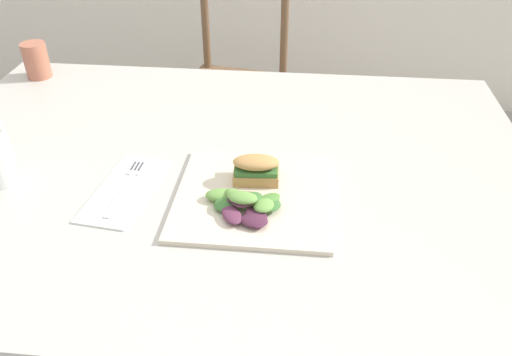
{
  "coord_description": "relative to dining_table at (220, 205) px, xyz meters",
  "views": [
    {
      "loc": [
        0.19,
        -0.99,
        1.33
      ],
      "look_at": [
        0.11,
        -0.17,
        0.76
      ],
      "focal_mm": 35.97,
      "sensor_mm": 36.0,
      "label": 1
    }
  ],
  "objects": [
    {
      "name": "dining_table",
      "position": [
        0.0,
        0.0,
        0.0
      ],
      "size": [
        1.35,
        0.99,
        0.74
      ],
      "color": "#BCB7AD",
      "rests_on": "ground"
    },
    {
      "name": "sandwich_half_front",
      "position": [
        0.09,
        -0.07,
        0.15
      ],
      "size": [
        0.09,
        0.06,
        0.06
      ],
      "color": "tan",
      "rests_on": "plate_lunch"
    },
    {
      "name": "plate_lunch",
      "position": [
        0.09,
        -0.11,
        0.12
      ],
      "size": [
        0.29,
        0.29,
        0.01
      ],
      "primitive_type": "cube",
      "color": "beige",
      "rests_on": "dining_table"
    },
    {
      "name": "fork_on_napkin",
      "position": [
        -0.16,
        -0.1,
        0.12
      ],
      "size": [
        0.03,
        0.19,
        0.0
      ],
      "color": "silver",
      "rests_on": "napkin_folded"
    },
    {
      "name": "cup_extra_side",
      "position": [
        -0.57,
        0.39,
        0.16
      ],
      "size": [
        0.07,
        0.07,
        0.1
      ],
      "primitive_type": "cylinder",
      "color": "#B2664C",
      "rests_on": "dining_table"
    },
    {
      "name": "salad_mixed_greens",
      "position": [
        0.08,
        -0.16,
        0.14
      ],
      "size": [
        0.15,
        0.11,
        0.04
      ],
      "color": "#3D7033",
      "rests_on": "plate_lunch"
    },
    {
      "name": "ground_plane",
      "position": [
        -0.02,
        0.1,
        -0.63
      ],
      "size": [
        7.7,
        7.7,
        0.0
      ],
      "primitive_type": "plane",
      "color": "gray"
    },
    {
      "name": "napkin_folded",
      "position": [
        -0.17,
        -0.11,
        0.11
      ],
      "size": [
        0.13,
        0.24,
        0.0
      ],
      "primitive_type": "cube",
      "rotation": [
        0.0,
        0.0,
        -0.12
      ],
      "color": "white",
      "rests_on": "dining_table"
    },
    {
      "name": "chair_wooden_far",
      "position": [
        -0.11,
        1.04,
        -0.18
      ],
      "size": [
        0.47,
        0.47,
        0.87
      ],
      "color": "brown",
      "rests_on": "ground"
    }
  ]
}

